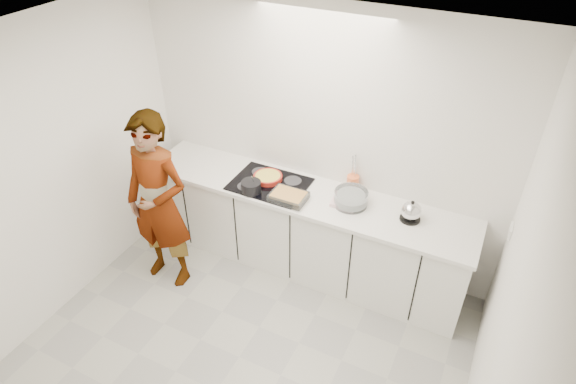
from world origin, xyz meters
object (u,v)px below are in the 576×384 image
at_px(saucepan, 251,187).
at_px(kettle, 411,212).
at_px(hob, 270,184).
at_px(mixing_bowl, 351,199).
at_px(tart_dish, 268,177).
at_px(baking_dish, 289,196).
at_px(utensil_crock, 353,183).
at_px(cook, 158,203).

relative_size(saucepan, kettle, 1.05).
xyz_separation_m(hob, mixing_bowl, (0.81, 0.04, 0.06)).
distance_m(hob, tart_dish, 0.08).
bearing_deg(tart_dish, mixing_bowl, -0.88).
xyz_separation_m(saucepan, baking_dish, (0.37, 0.04, -0.02)).
distance_m(utensil_crock, cook, 1.81).
xyz_separation_m(tart_dish, saucepan, (-0.04, -0.25, 0.03)).
xyz_separation_m(tart_dish, mixing_bowl, (0.86, -0.01, 0.03)).
distance_m(saucepan, utensil_crock, 0.96).
height_order(kettle, cook, cook).
relative_size(saucepan, cook, 0.13).
relative_size(saucepan, baking_dish, 0.72).
bearing_deg(hob, tart_dish, 131.48).
relative_size(saucepan, mixing_bowl, 0.69).
distance_m(kettle, utensil_crock, 0.65).
relative_size(kettle, cook, 0.13).
bearing_deg(tart_dish, utensil_crock, 16.15).
bearing_deg(utensil_crock, kettle, -19.77).
xyz_separation_m(baking_dish, mixing_bowl, (0.53, 0.19, 0.02)).
bearing_deg(cook, tart_dish, 45.06).
relative_size(hob, baking_dish, 2.19).
bearing_deg(kettle, utensil_crock, 160.23).
xyz_separation_m(hob, baking_dish, (0.28, -0.15, 0.04)).
relative_size(tart_dish, saucepan, 1.52).
bearing_deg(saucepan, mixing_bowl, 14.45).
bearing_deg(utensil_crock, tart_dish, -163.85).
bearing_deg(tart_dish, hob, -48.52).
bearing_deg(kettle, hob, -177.36).
bearing_deg(utensil_crock, mixing_bowl, -73.69).
height_order(baking_dish, mixing_bowl, mixing_bowl).
relative_size(baking_dish, utensil_crock, 2.28).
bearing_deg(cook, hob, 41.11).
bearing_deg(hob, utensil_crock, 20.93).
bearing_deg(utensil_crock, baking_dish, -136.62).
relative_size(tart_dish, mixing_bowl, 1.05).
relative_size(hob, mixing_bowl, 2.09).
relative_size(kettle, utensil_crock, 1.57).
distance_m(saucepan, cook, 0.86).
bearing_deg(saucepan, kettle, 9.95).
xyz_separation_m(saucepan, cook, (-0.69, -0.52, -0.08)).
distance_m(tart_dish, baking_dish, 0.39).
xyz_separation_m(mixing_bowl, utensil_crock, (-0.07, 0.24, 0.01)).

